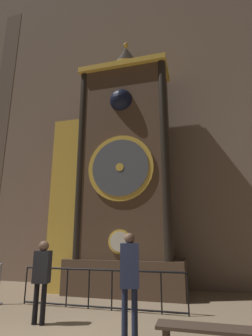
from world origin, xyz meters
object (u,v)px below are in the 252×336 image
object	(u,v)px
visitor_far	(129,275)
visitor_near	(42,272)
clock_tower	(117,173)
visitor_bench	(206,335)

from	to	relation	value
visitor_far	visitor_near	bearing A→B (deg)	152.68
clock_tower	visitor_far	xyz separation A→B (m)	(1.41, -3.76, -2.86)
visitor_near	visitor_far	distance (m)	2.12
visitor_far	visitor_bench	world-z (taller)	visitor_far
visitor_near	visitor_bench	size ratio (longest dim) A/B	1.13
clock_tower	visitor_near	size ratio (longest dim) A/B	5.61
visitor_far	visitor_bench	size ratio (longest dim) A/B	1.23
visitor_bench	visitor_near	bearing A→B (deg)	167.76
clock_tower	visitor_far	world-z (taller)	clock_tower
clock_tower	visitor_near	distance (m)	4.48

